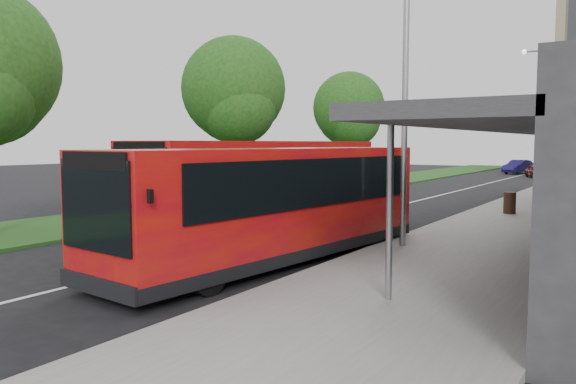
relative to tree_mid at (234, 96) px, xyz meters
The scene contains 15 objects.
ground 12.52m from the tree_mid, 52.23° to the right, with size 120.00×120.00×0.00m, color black.
pavement 17.72m from the tree_mid, 40.07° to the left, with size 5.00×80.00×0.15m, color gray.
grass_verge 12.04m from the tree_mid, 89.93° to the left, with size 5.00×80.00×0.10m, color #1A4716.
lane_centre_line 10.50m from the tree_mid, 40.30° to the left, with size 0.12×70.00×0.01m, color silver.
kerb_dashes 15.20m from the tree_mid, 43.97° to the left, with size 0.12×56.00×0.01m.
tree_mid is the anchor object (origin of this frame).
tree_far 12.00m from the tree_mid, 90.00° to the left, with size 4.65×4.65×7.48m.
lamp_post_near 13.18m from the tree_mid, 32.36° to the right, with size 1.44×0.28×8.00m.
lamp_post_far 17.08m from the tree_mid, 49.32° to the left, with size 1.44×0.28×8.00m.
bus_main 14.02m from the tree_mid, 47.69° to the right, with size 3.43×9.87×2.74m.
bus_second 8.91m from the tree_mid, 44.77° to the right, with size 3.40×10.50×2.93m.
litter_bin 13.07m from the tree_mid, ahead, with size 0.46×0.46×0.83m, color #3B2218.
bollard 15.34m from the tree_mid, 33.62° to the left, with size 0.15×0.15×0.97m, color #FFEB0D.
car_near 30.67m from the tree_mid, 73.15° to the left, with size 1.28×3.18×1.08m, color #550D0C.
car_far 35.55m from the tree_mid, 79.76° to the left, with size 1.37×3.92×1.29m, color navy.
Camera 1 is at (9.64, -12.01, 2.86)m, focal length 35.00 mm.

